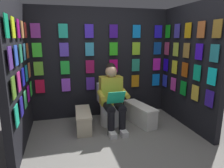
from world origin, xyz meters
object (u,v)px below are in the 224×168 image
object	(u,v)px
toilet	(109,107)
comic_longbox_far	(140,114)
person_reading	(113,97)
comic_longbox_near	(83,120)

from	to	relation	value
toilet	comic_longbox_far	world-z (taller)	toilet
person_reading	comic_longbox_near	xyz separation A→B (m)	(0.52, -0.08, -0.43)
toilet	comic_longbox_far	distance (m)	0.61
person_reading	comic_longbox_near	size ratio (longest dim) A/B	1.63
toilet	person_reading	xyz separation A→B (m)	(-0.00, 0.23, 0.27)
comic_longbox_near	comic_longbox_far	world-z (taller)	comic_longbox_far
toilet	comic_longbox_near	world-z (taller)	toilet
toilet	comic_longbox_far	bearing A→B (deg)	163.33
person_reading	toilet	bearing A→B (deg)	-90.13
comic_longbox_near	toilet	bearing A→B (deg)	-160.60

